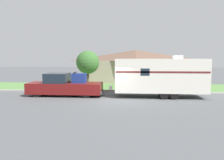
{
  "coord_description": "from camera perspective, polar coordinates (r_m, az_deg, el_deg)",
  "views": [
    {
      "loc": [
        1.27,
        -16.59,
        3.26
      ],
      "look_at": [
        -0.25,
        1.64,
        1.4
      ],
      "focal_mm": 35.0,
      "sensor_mm": 36.0,
      "label": 1
    }
  ],
  "objects": [
    {
      "name": "lawn_strip",
      "position": [
        24.24,
        1.73,
        -1.89
      ],
      "size": [
        80.0,
        7.0,
        0.03
      ],
      "color": "#568442",
      "rests_on": "ground_plane"
    },
    {
      "name": "pickup_truck",
      "position": [
        19.23,
        -12.27,
        -1.49
      ],
      "size": [
        6.43,
        2.08,
        2.05
      ],
      "color": "black",
      "rests_on": "ground_plane"
    },
    {
      "name": "curb_strip",
      "position": [
        20.63,
        1.19,
        -3.09
      ],
      "size": [
        80.0,
        0.3,
        0.14
      ],
      "color": "#999993",
      "rests_on": "ground_plane"
    },
    {
      "name": "ground_plane",
      "position": [
        16.96,
        0.39,
        -5.28
      ],
      "size": [
        120.0,
        120.0,
        0.0
      ],
      "primitive_type": "plane",
      "color": "#515456"
    },
    {
      "name": "tree_in_yard",
      "position": [
        24.33,
        -6.35,
        4.6
      ],
      "size": [
        2.56,
        2.56,
        4.06
      ],
      "color": "brown",
      "rests_on": "ground_plane"
    },
    {
      "name": "travel_trailer",
      "position": [
        18.46,
        12.53,
        1.14
      ],
      "size": [
        8.35,
        2.22,
        3.46
      ],
      "color": "black",
      "rests_on": "ground_plane"
    },
    {
      "name": "mailbox",
      "position": [
        21.46,
        12.63,
        -0.42
      ],
      "size": [
        0.48,
        0.2,
        1.28
      ],
      "color": "brown",
      "rests_on": "ground_plane"
    },
    {
      "name": "house_across_street",
      "position": [
        30.67,
        6.04,
        3.89
      ],
      "size": [
        13.31,
        7.08,
        4.35
      ],
      "color": "gray",
      "rests_on": "ground_plane"
    }
  ]
}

